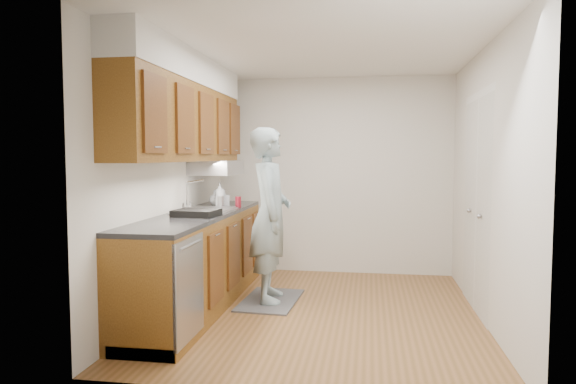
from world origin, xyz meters
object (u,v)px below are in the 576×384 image
object	(u,v)px
person	(270,203)
soap_bottle_a	(220,195)
soap_bottle_b	(224,198)
soap_bottle_c	(215,197)
soda_can	(238,202)
dish_rack	(196,213)
steel_can	(221,202)

from	to	relation	value
person	soap_bottle_a	size ratio (longest dim) A/B	7.35
soap_bottle_b	soap_bottle_c	xyz separation A→B (m)	(-0.14, 0.11, -0.01)
soda_can	dish_rack	distance (m)	0.90
person	soap_bottle_a	distance (m)	0.71
dish_rack	soda_can	bearing A→B (deg)	84.89
soap_bottle_b	steel_can	size ratio (longest dim) A/B	1.48
soap_bottle_c	dish_rack	distance (m)	1.11
soap_bottle_c	soda_can	world-z (taller)	soap_bottle_c
soda_can	dish_rack	size ratio (longest dim) A/B	0.30
soap_bottle_a	soda_can	distance (m)	0.22
soap_bottle_a	soda_can	bearing A→B (deg)	2.58
soap_bottle_c	dish_rack	world-z (taller)	soap_bottle_c
person	soda_can	bearing A→B (deg)	43.27
steel_can	dish_rack	xyz separation A→B (m)	(0.02, -0.84, -0.03)
soap_bottle_b	soap_bottle_c	world-z (taller)	soap_bottle_b
person	soda_can	world-z (taller)	person
soap_bottle_a	soap_bottle_c	xyz separation A→B (m)	(-0.13, 0.23, -0.05)
soap_bottle_a	soda_can	xyz separation A→B (m)	(0.20, 0.01, -0.08)
soda_can	person	bearing A→B (deg)	-37.83
soda_can	steel_can	distance (m)	0.19
person	steel_can	size ratio (longest dim) A/B	15.90
person	steel_can	world-z (taller)	person
soda_can	dish_rack	world-z (taller)	soda_can
soap_bottle_b	dish_rack	size ratio (longest dim) A/B	0.48
soap_bottle_b	steel_can	bearing A→B (deg)	-90.17
dish_rack	soap_bottle_b	bearing A→B (deg)	96.92
soap_bottle_b	soap_bottle_c	distance (m)	0.18
soda_can	soap_bottle_a	bearing A→B (deg)	-177.42
person	dish_rack	world-z (taller)	person
steel_can	person	bearing A→B (deg)	-25.30
person	steel_can	distance (m)	0.68
soap_bottle_b	steel_can	world-z (taller)	soap_bottle_b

